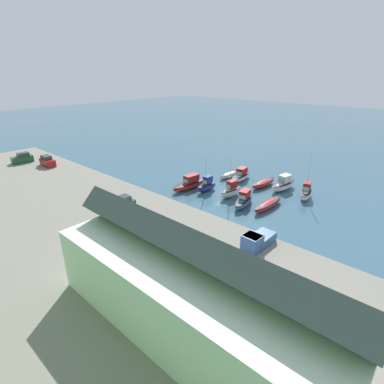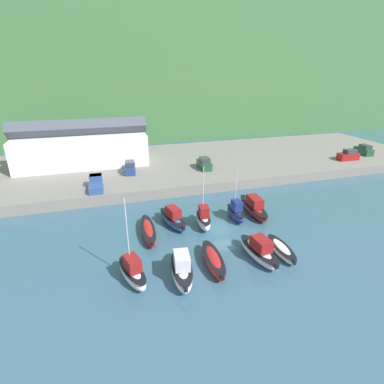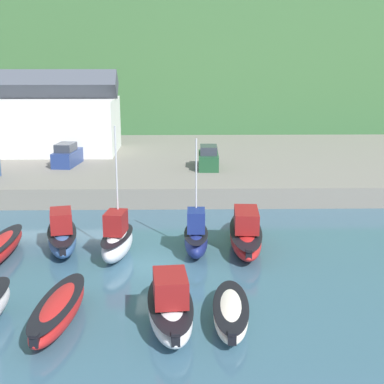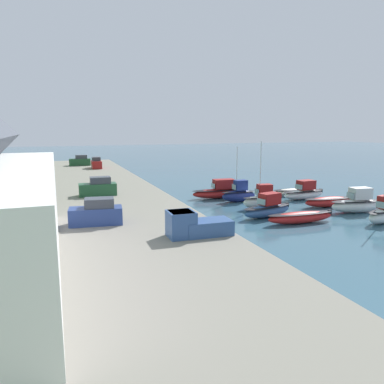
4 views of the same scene
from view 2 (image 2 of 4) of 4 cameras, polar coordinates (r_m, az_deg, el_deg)
ground_plane at (r=38.38m, az=6.25°, el=-6.93°), size 320.00×320.00×0.00m
hillside_backdrop at (r=115.56m, az=-11.01°, el=22.97°), size 240.00×69.14×41.85m
quay_promenade at (r=60.93m, az=-3.23°, el=5.21°), size 105.53×28.98×1.67m
harbor_clubhouse at (r=60.40m, az=-20.12°, el=7.76°), size 24.04×8.17×8.75m
moored_boat_0 at (r=36.75m, az=-8.32°, el=-7.32°), size 1.82×7.48×1.18m
moored_boat_1 at (r=38.61m, az=-3.71°, el=-5.06°), size 3.18×6.65×2.58m
moored_boat_2 at (r=38.12m, az=2.19°, el=-5.13°), size 2.18×4.94×7.94m
moored_boat_3 at (r=40.32m, az=8.32°, el=-3.84°), size 1.59×4.71×7.08m
moored_boat_4 at (r=42.55m, az=11.61°, el=-2.83°), size 2.56×8.24×2.55m
moored_boat_5 at (r=29.59m, az=-11.28°, el=-14.70°), size 3.02×5.58×8.40m
moored_boat_6 at (r=29.44m, az=-1.98°, el=-14.39°), size 2.83×6.59×2.84m
moored_boat_7 at (r=31.27m, az=4.08°, el=-12.85°), size 2.25×6.66×1.24m
moored_boat_8 at (r=32.91m, az=12.66°, el=-10.89°), size 2.63×6.62×2.53m
moored_boat_9 at (r=34.44m, az=16.64°, el=-10.45°), size 2.02×5.68×1.01m
parked_car_0 at (r=55.39m, az=2.36°, el=5.38°), size 1.92×4.25×2.16m
parked_car_1 at (r=68.75m, az=27.64°, el=6.19°), size 4.26×1.96×2.16m
parked_car_2 at (r=75.01m, az=29.91°, el=6.92°), size 2.21×4.36×2.16m
parked_car_3 at (r=54.21m, az=-11.70°, el=4.55°), size 2.30×4.39×2.16m
pickup_truck_0 at (r=48.14m, az=-17.79°, el=1.55°), size 2.08×4.77×1.90m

